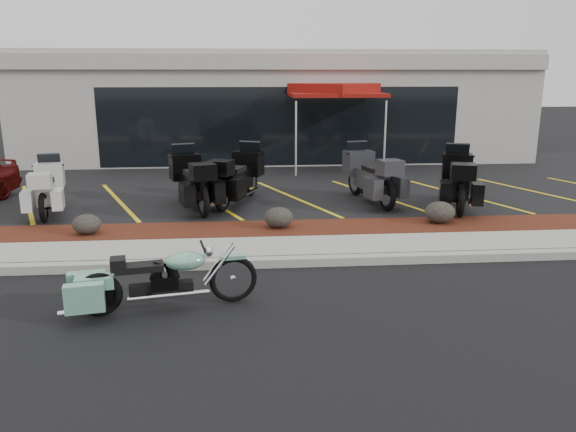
{
  "coord_description": "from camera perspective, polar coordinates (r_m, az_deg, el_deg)",
  "views": [
    {
      "loc": [
        -1.34,
        -8.32,
        3.27
      ],
      "look_at": [
        -0.54,
        1.2,
        0.81
      ],
      "focal_mm": 35.0,
      "sensor_mm": 36.0,
      "label": 1
    }
  ],
  "objects": [
    {
      "name": "boulder_right",
      "position": [
        12.32,
        15.17,
        0.38
      ],
      "size": [
        0.65,
        0.54,
        0.46
      ],
      "primitive_type": "ellipsoid",
      "color": "black",
      "rests_on": "mulch_bed"
    },
    {
      "name": "boulder_mid",
      "position": [
        11.53,
        -0.96,
        -0.15
      ],
      "size": [
        0.6,
        0.5,
        0.42
      ],
      "primitive_type": "ellipsoid",
      "color": "black",
      "rests_on": "mulch_bed"
    },
    {
      "name": "touring_white",
      "position": [
        14.47,
        -22.93,
        3.39
      ],
      "size": [
        1.24,
        2.31,
        1.27
      ],
      "primitive_type": null,
      "rotation": [
        0.0,
        0.0,
        1.76
      ],
      "color": "silver",
      "rests_on": "upper_lot"
    },
    {
      "name": "upper_lot",
      "position": [
        16.88,
        -0.15,
        3.5
      ],
      "size": [
        26.0,
        9.6,
        0.15
      ],
      "primitive_type": "cube",
      "color": "black",
      "rests_on": "ground"
    },
    {
      "name": "touring_black_mid",
      "position": [
        14.47,
        -3.84,
        4.81
      ],
      "size": [
        1.79,
        2.63,
        1.43
      ],
      "primitive_type": null,
      "rotation": [
        0.0,
        0.0,
        1.19
      ],
      "color": "black",
      "rests_on": "upper_lot"
    },
    {
      "name": "popup_canopy",
      "position": [
        18.77,
        4.72,
        12.51
      ],
      "size": [
        3.08,
        3.08,
        2.77
      ],
      "rotation": [
        0.0,
        0.0,
        -0.01
      ],
      "color": "silver",
      "rests_on": "upper_lot"
    },
    {
      "name": "curb",
      "position": [
        9.85,
        3.29,
        -4.54
      ],
      "size": [
        24.0,
        0.25,
        0.15
      ],
      "primitive_type": "cube",
      "color": "gray",
      "rests_on": "ground"
    },
    {
      "name": "boulder_left",
      "position": [
        11.76,
        -19.77,
        -0.79
      ],
      "size": [
        0.56,
        0.47,
        0.4
      ],
      "primitive_type": "ellipsoid",
      "color": "black",
      "rests_on": "mulch_bed"
    },
    {
      "name": "traffic_cone",
      "position": [
        16.53,
        -3.94,
        4.22
      ],
      "size": [
        0.43,
        0.43,
        0.41
      ],
      "primitive_type": "cone",
      "rotation": [
        0.0,
        0.0,
        0.28
      ],
      "color": "orange",
      "rests_on": "upper_lot"
    },
    {
      "name": "ground",
      "position": [
        9.04,
        4.08,
        -6.83
      ],
      "size": [
        90.0,
        90.0,
        0.0
      ],
      "primitive_type": "plane",
      "color": "black",
      "rests_on": "ground"
    },
    {
      "name": "dealership_building",
      "position": [
        22.87,
        -1.45,
        11.24
      ],
      "size": [
        18.0,
        8.16,
        4.0
      ],
      "color": "gray",
      "rests_on": "ground"
    },
    {
      "name": "mulch_bed",
      "position": [
        11.65,
        2.0,
        -1.49
      ],
      "size": [
        24.0,
        1.2,
        0.16
      ],
      "primitive_type": "cube",
      "color": "#3A1C0D",
      "rests_on": "ground"
    },
    {
      "name": "touring_grey",
      "position": [
        14.63,
        6.91,
        4.83
      ],
      "size": [
        1.45,
        2.59,
        1.42
      ],
      "primitive_type": null,
      "rotation": [
        0.0,
        0.0,
        1.79
      ],
      "color": "#313237",
      "rests_on": "upper_lot"
    },
    {
      "name": "touring_black_front",
      "position": [
        14.1,
        -10.52,
        4.37
      ],
      "size": [
        1.67,
        2.65,
        1.44
      ],
      "primitive_type": null,
      "rotation": [
        0.0,
        0.0,
        1.89
      ],
      "color": "black",
      "rests_on": "upper_lot"
    },
    {
      "name": "touring_black_rear",
      "position": [
        14.6,
        16.7,
        4.33
      ],
      "size": [
        1.62,
        2.63,
        1.43
      ],
      "primitive_type": null,
      "rotation": [
        0.0,
        0.0,
        1.27
      ],
      "color": "black",
      "rests_on": "upper_lot"
    },
    {
      "name": "sidewalk",
      "position": [
        10.51,
        2.76,
        -3.31
      ],
      "size": [
        24.0,
        1.2,
        0.15
      ],
      "primitive_type": "cube",
      "color": "gray",
      "rests_on": "ground"
    },
    {
      "name": "hero_cruiser",
      "position": [
        8.19,
        -5.61,
        -5.71
      ],
      "size": [
        2.71,
        1.13,
        0.93
      ],
      "primitive_type": null,
      "rotation": [
        0.0,
        0.0,
        0.18
      ],
      "color": "#6DAB8D",
      "rests_on": "ground"
    }
  ]
}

